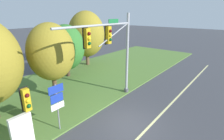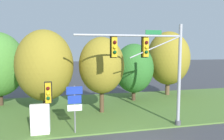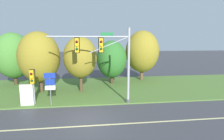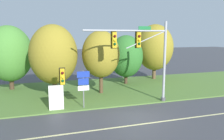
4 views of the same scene
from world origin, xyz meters
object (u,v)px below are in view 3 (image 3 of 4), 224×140
(tree_behind_signpost, at_px, (80,57))
(info_kiosk, at_px, (27,95))
(pedestrian_signal_near_kerb, at_px, (32,79))
(tree_nearest_road, at_px, (14,56))
(tree_left_of_mast, at_px, (39,57))
(tree_mid_verge, at_px, (112,59))
(tree_tall_centre, at_px, (142,52))
(traffic_signal_mast, at_px, (107,55))
(route_sign_post, at_px, (50,84))

(tree_behind_signpost, xyz_separation_m, info_kiosk, (-4.55, -3.80, -2.92))
(pedestrian_signal_near_kerb, bearing_deg, tree_nearest_road, 120.53)
(tree_left_of_mast, bearing_deg, tree_mid_verge, 19.37)
(tree_nearest_road, distance_m, tree_left_of_mast, 5.80)
(tree_behind_signpost, bearing_deg, info_kiosk, -140.12)
(tree_left_of_mast, distance_m, tree_tall_centre, 13.74)
(pedestrian_signal_near_kerb, distance_m, tree_mid_verge, 10.58)
(tree_nearest_road, relative_size, tree_behind_signpost, 1.09)
(info_kiosk, bearing_deg, tree_left_of_mast, 88.53)
(traffic_signal_mast, xyz_separation_m, tree_nearest_road, (-11.29, 8.47, -0.68))
(tree_nearest_road, distance_m, info_kiosk, 9.52)
(traffic_signal_mast, bearing_deg, tree_behind_signpost, 121.62)
(traffic_signal_mast, relative_size, route_sign_post, 2.42)
(traffic_signal_mast, distance_m, tree_nearest_road, 14.13)
(tree_left_of_mast, bearing_deg, route_sign_post, -65.63)
(tree_behind_signpost, bearing_deg, route_sign_post, -121.42)
(route_sign_post, distance_m, tree_nearest_road, 10.55)
(traffic_signal_mast, relative_size, pedestrian_signal_near_kerb, 2.24)
(tree_nearest_road, height_order, tree_behind_signpost, tree_nearest_road)
(route_sign_post, xyz_separation_m, tree_tall_centre, (10.97, 8.97, 2.17))
(tree_tall_centre, bearing_deg, tree_mid_verge, -160.22)
(tree_left_of_mast, bearing_deg, pedestrian_signal_near_kerb, -84.04)
(traffic_signal_mast, distance_m, route_sign_post, 5.63)
(tree_nearest_road, height_order, tree_left_of_mast, tree_nearest_road)
(pedestrian_signal_near_kerb, xyz_separation_m, tree_left_of_mast, (-0.42, 4.03, 1.57))
(pedestrian_signal_near_kerb, relative_size, tree_behind_signpost, 0.52)
(traffic_signal_mast, relative_size, tree_nearest_road, 1.07)
(tree_tall_centre, bearing_deg, tree_nearest_road, -177.77)
(tree_left_of_mast, distance_m, tree_behind_signpost, 4.45)
(route_sign_post, bearing_deg, tree_nearest_road, 126.98)
(tree_mid_verge, xyz_separation_m, info_kiosk, (-8.45, -7.09, -2.31))
(tree_mid_verge, bearing_deg, route_sign_post, -131.01)
(tree_left_of_mast, relative_size, tree_mid_verge, 1.17)
(tree_mid_verge, bearing_deg, tree_left_of_mast, -160.63)
(pedestrian_signal_near_kerb, relative_size, tree_nearest_road, 0.48)
(traffic_signal_mast, bearing_deg, route_sign_post, 178.03)
(traffic_signal_mast, distance_m, tree_tall_centre, 10.90)
(tree_behind_signpost, height_order, tree_mid_verge, tree_behind_signpost)
(pedestrian_signal_near_kerb, bearing_deg, info_kiosk, -166.42)
(info_kiosk, bearing_deg, traffic_signal_mast, -3.17)
(tree_behind_signpost, bearing_deg, tree_tall_centre, 30.17)
(route_sign_post, bearing_deg, tree_tall_centre, 39.27)
(pedestrian_signal_near_kerb, xyz_separation_m, tree_behind_signpost, (4.02, 3.67, 1.51))
(pedestrian_signal_near_kerb, xyz_separation_m, tree_nearest_road, (-4.69, 7.95, 1.44))
(route_sign_post, height_order, tree_left_of_mast, tree_left_of_mast)
(tree_left_of_mast, bearing_deg, traffic_signal_mast, -32.96)
(pedestrian_signal_near_kerb, relative_size, tree_left_of_mast, 0.48)
(pedestrian_signal_near_kerb, height_order, tree_behind_signpost, tree_behind_signpost)
(tree_nearest_road, xyz_separation_m, info_kiosk, (4.16, -8.08, -2.85))
(tree_mid_verge, bearing_deg, pedestrian_signal_near_kerb, -138.69)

